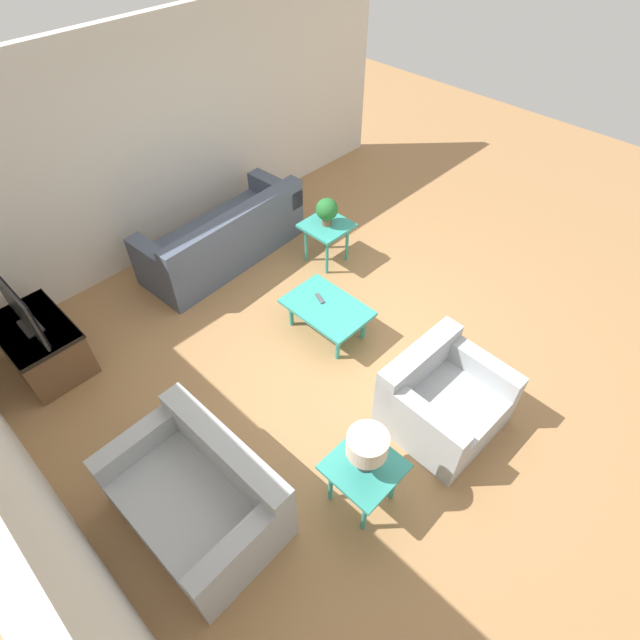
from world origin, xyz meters
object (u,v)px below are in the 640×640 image
Objects in this scene: sofa at (225,239)px; side_table_plant at (327,230)px; loveseat at (200,496)px; television at (18,307)px; potted_plant at (327,210)px; side_table_lamp at (364,471)px; tv_stand_chest at (42,345)px; table_lamp at (367,447)px; armchair at (442,400)px; coffee_table at (327,309)px.

side_table_plant is (-0.95, -0.87, 0.16)m from sofa.
television is at bearing -177.22° from loveseat.
potted_plant is (-0.88, -3.30, -0.08)m from television.
television is (-0.07, 2.43, 0.54)m from sofa.
side_table_lamp is 3.53m from tv_stand_chest.
sofa reaches higher than side_table_lamp.
table_lamp reaches higher than potted_plant.
tv_stand_chest is at bearing 19.47° from side_table_lamp.
armchair is at bearing -145.46° from television.
loveseat is 2.53m from television.
potted_plant is at bearing -41.05° from table_lamp.
table_lamp is at bearing -160.46° from television.
potted_plant is (2.45, -1.01, 0.46)m from armchair.
coffee_table is 1.65× the size of side_table_lamp.
sofa is at bearing -20.25° from side_table_lamp.
table_lamp is at bearing 142.20° from coffee_table.
sofa is 5.28× the size of table_lamp.
television is at bearing 75.02° from side_table_plant.
coffee_table is at bearing 133.89° from potted_plant.
table_lamp is (-2.44, 2.12, 0.08)m from potted_plant.
side_table_lamp is 1.57× the size of potted_plant.
sofa is 2.46× the size of television.
table_lamp is at bearing 48.44° from loveseat.
potted_plant is (0.00, 0.00, 0.29)m from side_table_plant.
armchair is at bearing -90.37° from side_table_lamp.
table_lamp is (0.01, 1.11, 0.54)m from armchair.
television is 2.54× the size of potted_plant.
armchair is 1.12× the size of coffee_table.
side_table_plant is at bearing 129.07° from sofa.
tv_stand_chest is 1.08× the size of television.
coffee_table is at bearing -126.50° from tv_stand_chest.
loveseat is at bearing 107.66° from coffee_table.
tv_stand_chest is (3.32, 1.17, -0.17)m from side_table_lamp.
television is at bearing -1.84° from sofa.
coffee_table is 1.98m from side_table_lamp.
armchair is 2.29m from loveseat.
table_lamp reaches higher than armchair.
side_table_lamp is at bearing 138.95° from potted_plant.
tv_stand_chest is at bearing 126.48° from armchair.
loveseat is at bearing 159.88° from armchair.
side_table_lamp is (-0.85, -1.01, 0.17)m from loveseat.
tv_stand_chest is (3.33, 2.29, -0.00)m from armchair.
armchair is 1.57m from coffee_table.
armchair is 1.15× the size of television.
coffee_table is at bearing -126.45° from television.
side_table_lamp is (-3.39, 1.25, 0.16)m from sofa.
coffee_table is at bearing -37.80° from side_table_lamp.
potted_plant is (2.44, -2.12, 0.29)m from side_table_lamp.
sofa is at bearing -88.39° from television.
armchair is 4.08m from television.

